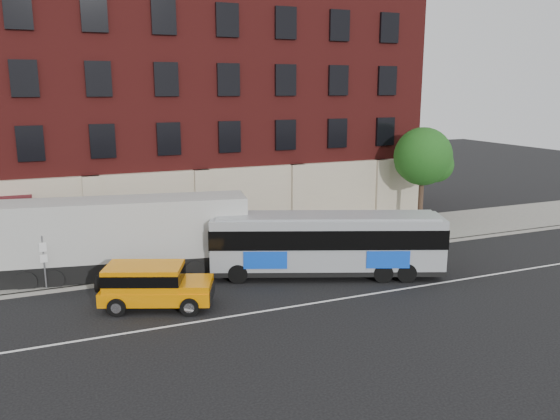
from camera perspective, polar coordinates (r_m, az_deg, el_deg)
name	(u,v)px	position (r m, az deg, el deg)	size (l,w,h in m)	color
ground	(281,314)	(22.32, 0.14, -10.54)	(120.00, 120.00, 0.00)	black
sidewalk	(217,252)	(30.32, -6.46, -4.24)	(60.00, 6.00, 0.15)	#9A988C
kerb	(234,268)	(27.58, -4.71, -5.89)	(60.00, 0.25, 0.15)	#9A988C
lane_line	(277,309)	(22.74, -0.36, -10.07)	(60.00, 0.12, 0.01)	silver
building	(179,106)	(36.78, -10.27, 10.41)	(30.00, 12.10, 15.00)	#5C1715
sign_pole	(44,260)	(26.14, -22.94, -4.72)	(0.30, 0.20, 2.50)	gray
street_tree	(424,159)	(35.91, 14.43, 5.09)	(3.60, 3.60, 6.20)	#34241A
city_bus	(327,242)	(26.25, 4.79, -3.29)	(10.88, 6.13, 2.96)	#969A9F
yellow_suv	(152,283)	(23.17, -12.95, -7.30)	(4.73, 3.32, 1.77)	orange
shipping_container	(125,239)	(26.90, -15.49, -2.86)	(11.38, 4.17, 3.72)	black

